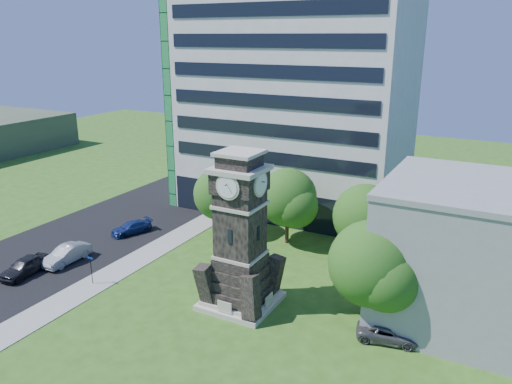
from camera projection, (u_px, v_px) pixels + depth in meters
The scene contains 16 objects.
ground at pixel (195, 305), 38.86m from camera, with size 160.00×160.00×0.00m, color #2E5919.
sidewalk at pixel (142, 257), 47.32m from camera, with size 3.00×70.00×0.06m, color gray.
street at pixel (78, 240), 51.14m from camera, with size 14.00×80.00×0.02m, color black.
clock_tower at pixel (240, 241), 37.62m from camera, with size 5.40×5.40×12.22m.
office_tall at pixel (295, 89), 57.79m from camera, with size 26.20×15.11×28.60m.
office_low at pixel (492, 257), 35.08m from camera, with size 15.20×12.20×10.40m.
car_street_south at pixel (25, 266), 43.66m from camera, with size 1.87×4.64×1.58m, color black.
car_street_mid at pixel (67, 254), 46.01m from camera, with size 1.68×4.82×1.59m, color #9B9EA2.
car_street_north at pixel (131, 228), 52.86m from camera, with size 1.79×4.40×1.28m, color navy.
car_east_lot at pixel (389, 333), 34.19m from camera, with size 2.01×4.36×1.21m, color #505055.
park_bench at pixel (222, 306), 37.77m from camera, with size 1.95×0.52×1.01m.
street_sign at pixel (91, 267), 41.74m from camera, with size 0.61×0.06×2.55m.
tree_nw at pixel (220, 196), 51.88m from camera, with size 6.05×5.50×7.11m.
tree_nc at pixel (288, 199), 49.24m from camera, with size 6.38×5.80×7.75m.
tree_ne at pixel (366, 218), 46.26m from camera, with size 6.68×6.08×7.11m.
tree_east at pixel (373, 266), 34.35m from camera, with size 6.67×6.06×8.13m.
Camera 1 is at (20.39, -28.14, 20.09)m, focal length 35.00 mm.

